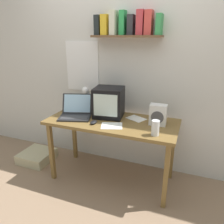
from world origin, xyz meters
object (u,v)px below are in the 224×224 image
Objects in this scene: laptop at (76,111)px; juice_glass at (155,129)px; space_heater at (158,115)px; open_notebook at (136,119)px; printed_handout at (112,126)px; crt_monitor at (109,102)px; desk_lamp at (87,97)px; corner_desk at (112,127)px; computer_mouse at (94,122)px; floor_cushion at (37,156)px.

laptop is 2.95× the size of juice_glass.
space_heater reaches higher than open_notebook.
printed_handout is 0.35m from open_notebook.
laptop reaches higher than space_heater.
laptop is at bearing -176.44° from space_heater.
laptop reaches higher than open_notebook.
crt_monitor is 1.15× the size of desk_lamp.
space_heater is (0.50, 0.06, 0.19)m from corner_desk.
computer_mouse is 0.21m from printed_handout.
crt_monitor is 0.59m from space_heater.
laptop is 0.95m from space_heater.
laptop is 1.02m from floor_cushion.
space_heater is (0.58, -0.05, -0.06)m from crt_monitor.
desk_lamp is (-0.40, 0.17, 0.27)m from corner_desk.
juice_glass reaches higher than corner_desk.
juice_glass is (0.92, -0.38, -0.13)m from desk_lamp.
floor_cushion is (-1.36, -0.16, -0.70)m from open_notebook.
corner_desk is at bearing 110.25° from printed_handout.
printed_handout is at bearing -69.75° from corner_desk.
crt_monitor reaches higher than computer_mouse.
corner_desk is at bearing 158.24° from juice_glass.
computer_mouse is (-0.07, -0.28, -0.16)m from crt_monitor.
laptop is at bearing 166.13° from printed_handout.
floor_cushion is (-1.04, -0.12, -0.87)m from crt_monitor.
crt_monitor is at bearing 117.90° from printed_handout.
floor_cushion is (-1.62, -0.07, -0.81)m from space_heater.
space_heater reaches higher than computer_mouse.
laptop is at bearing -176.76° from corner_desk.
corner_desk is 3.31× the size of laptop.
floor_cushion is (-1.12, -0.01, -0.62)m from corner_desk.
open_notebook is (0.18, 0.30, 0.00)m from printed_handout.
juice_glass is 0.46m from open_notebook.
desk_lamp is at bearing 157.59° from juice_glass.
printed_handout is at bearing -70.36° from crt_monitor.
laptop is 0.33m from computer_mouse.
printed_handout is (0.50, -0.12, -0.06)m from laptop.
printed_handout is at bearing -22.95° from desk_lamp.
open_notebook is (-0.28, 0.36, -0.06)m from juice_glass.
printed_handout is (0.21, 0.01, -0.01)m from computer_mouse.
computer_mouse is at bearing -42.57° from laptop.
computer_mouse reaches higher than corner_desk.
juice_glass is 0.66× the size of space_heater.
desk_lamp is 0.59m from printed_handout.
crt_monitor is at bearing 126.41° from corner_desk.
crt_monitor is at bearing 173.06° from space_heater.
juice_glass is (0.61, -0.32, -0.10)m from crt_monitor.
desk_lamp is 2.91× the size of computer_mouse.
corner_desk is 13.25× the size of computer_mouse.
laptop is at bearing 169.31° from juice_glass.
printed_handout is (-0.44, -0.21, -0.11)m from space_heater.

